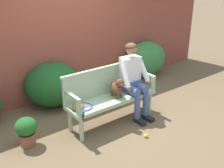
{
  "coord_description": "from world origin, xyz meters",
  "views": [
    {
      "loc": [
        -2.52,
        -3.33,
        2.51
      ],
      "look_at": [
        0.0,
        0.0,
        0.73
      ],
      "focal_mm": 43.57,
      "sensor_mm": 36.0,
      "label": 1
    }
  ],
  "objects": [
    {
      "name": "hedge_bush_mid_right",
      "position": [
        1.99,
        1.26,
        0.45
      ],
      "size": [
        1.14,
        0.74,
        0.89
      ],
      "primitive_type": "ellipsoid",
      "color": "#337538",
      "rests_on": "ground"
    },
    {
      "name": "bench_armrest_left_end",
      "position": [
        -0.77,
        -0.09,
        0.68
      ],
      "size": [
        0.06,
        0.48,
        0.28
      ],
      "color": "#9EB793",
      "rests_on": "garden_bench"
    },
    {
      "name": "tennis_racket",
      "position": [
        -0.59,
        -0.03,
        0.49
      ],
      "size": [
        0.43,
        0.56,
        0.03
      ],
      "color": "blue",
      "rests_on": "garden_bench"
    },
    {
      "name": "dog_on_bench",
      "position": [
        0.07,
        -0.05,
        0.66
      ],
      "size": [
        0.22,
        0.37,
        0.37
      ],
      "color": "brown",
      "rests_on": "garden_bench"
    },
    {
      "name": "bench_backrest",
      "position": [
        0.0,
        0.21,
        0.73
      ],
      "size": [
        1.66,
        0.06,
        0.5
      ],
      "color": "#9EB793",
      "rests_on": "garden_bench"
    },
    {
      "name": "tennis_ball",
      "position": [
        0.14,
        -0.72,
        0.03
      ],
      "size": [
        0.07,
        0.07,
        0.07
      ],
      "primitive_type": "sphere",
      "color": "#CCDB33",
      "rests_on": "ground"
    },
    {
      "name": "baseball_glove",
      "position": [
        -0.68,
        -0.01,
        0.52
      ],
      "size": [
        0.23,
        0.18,
        0.09
      ],
      "primitive_type": "ellipsoid",
      "rotation": [
        0.0,
        0.0,
        0.06
      ],
      "color": "#9E6B2D",
      "rests_on": "garden_bench"
    },
    {
      "name": "person_seated",
      "position": [
        0.45,
        -0.01,
        0.75
      ],
      "size": [
        0.56,
        0.64,
        1.35
      ],
      "color": "black",
      "rests_on": "ground"
    },
    {
      "name": "bench_armrest_right_end",
      "position": [
        0.77,
        -0.09,
        0.68
      ],
      "size": [
        0.06,
        0.48,
        0.28
      ],
      "color": "#9EB793",
      "rests_on": "garden_bench"
    },
    {
      "name": "ground_plane",
      "position": [
        0.0,
        0.0,
        0.0
      ],
      "size": [
        40.0,
        40.0,
        0.0
      ],
      "primitive_type": "plane",
      "color": "brown"
    },
    {
      "name": "garden_bench",
      "position": [
        0.0,
        0.0,
        0.41
      ],
      "size": [
        1.62,
        0.48,
        0.48
      ],
      "color": "#9EB793",
      "rests_on": "ground"
    },
    {
      "name": "brick_garden_fence",
      "position": [
        0.0,
        1.67,
        1.2
      ],
      "size": [
        8.0,
        0.3,
        2.41
      ],
      "primitive_type": "cube",
      "color": "brown",
      "rests_on": "ground"
    },
    {
      "name": "hedge_bush_far_left",
      "position": [
        -0.5,
        1.27,
        0.42
      ],
      "size": [
        1.1,
        1.08,
        0.85
      ],
      "primitive_type": "ellipsoid",
      "color": "#194C1E",
      "rests_on": "ground"
    },
    {
      "name": "potted_plant",
      "position": [
        -1.45,
        0.23,
        0.27
      ],
      "size": [
        0.33,
        0.33,
        0.47
      ],
      "color": "brown",
      "rests_on": "ground"
    }
  ]
}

